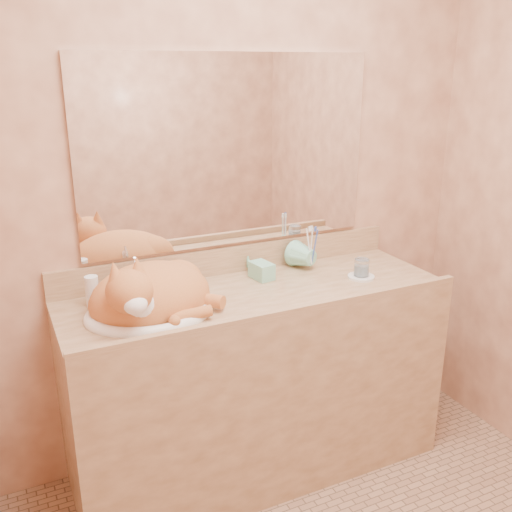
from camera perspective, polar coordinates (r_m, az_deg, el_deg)
name	(u,v)px	position (r m, az deg, el deg)	size (l,w,h in m)	color
wall_back	(230,184)	(2.48, -2.65, 7.18)	(2.40, 0.02, 2.50)	#975F45
vanity_counter	(257,382)	(2.55, 0.09, -12.50)	(1.60, 0.55, 0.85)	brown
mirror	(230,152)	(2.44, -2.59, 10.35)	(1.30, 0.02, 0.80)	white
sink_basin	(149,295)	(2.17, -10.67, -3.88)	(0.48, 0.40, 0.15)	white
faucet	(137,279)	(2.33, -11.86, -2.24)	(0.04, 0.11, 0.15)	white
cat	(150,292)	(2.16, -10.60, -3.58)	(0.48, 0.39, 0.26)	#B25A29
soap_dispenser	(269,264)	(2.43, 1.32, -0.84)	(0.07, 0.08, 0.16)	#80CDAC
toothbrush_cup	(312,259)	(2.58, 5.59, -0.33)	(0.12, 0.12, 0.11)	#80CDAC
toothbrushes	(312,245)	(2.56, 5.64, 1.15)	(0.03, 0.03, 0.21)	white
saucer	(361,277)	(2.55, 10.46, -2.05)	(0.12, 0.12, 0.01)	white
water_glass	(362,268)	(2.53, 10.52, -1.14)	(0.06, 0.06, 0.08)	silver
lotion_bottle	(92,291)	(2.29, -16.06, -3.42)	(0.05, 0.05, 0.12)	white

